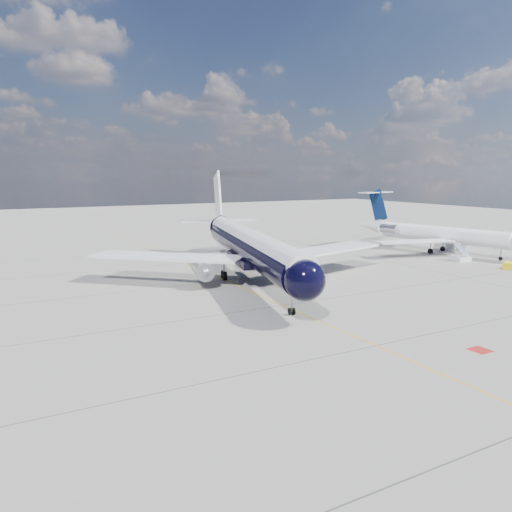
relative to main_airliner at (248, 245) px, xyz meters
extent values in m
plane|color=gray|center=(-3.45, 5.32, -4.66)|extent=(320.00, 320.00, 0.00)
cube|color=#E2A60B|center=(-3.45, 0.32, -4.65)|extent=(0.16, 160.00, 0.01)
cube|color=maroon|center=(3.35, -34.68, -4.65)|extent=(1.60, 1.60, 0.01)
cylinder|color=black|center=(-0.36, -1.40, -0.21)|extent=(13.81, 40.03, 4.03)
sphere|color=black|center=(-5.57, -21.95, -0.21)|extent=(4.89, 4.89, 4.03)
cone|color=black|center=(5.77, 22.74, 0.43)|extent=(5.73, 8.18, 4.03)
cylinder|color=white|center=(-0.36, -1.40, 0.80)|extent=(13.47, 41.86, 3.14)
cube|color=black|center=(-5.62, -22.15, 0.38)|extent=(2.78, 1.86, 0.58)
cube|color=white|center=(-10.75, 2.88, -1.16)|extent=(18.63, 17.60, 0.34)
cube|color=white|center=(10.82, -2.60, -1.16)|extent=(21.02, 9.99, 0.34)
cube|color=black|center=(-0.36, -1.40, -1.69)|extent=(6.92, 11.37, 1.06)
cylinder|color=#B7B7BE|center=(-7.55, -1.76, -2.38)|extent=(3.50, 5.31, 2.37)
cylinder|color=#B7B7BE|center=(5.80, -5.15, -2.38)|extent=(3.50, 5.31, 2.37)
sphere|color=gray|center=(-8.10, -3.92, -2.38)|extent=(1.42, 1.42, 1.17)
sphere|color=gray|center=(5.25, -7.31, -2.38)|extent=(1.42, 1.42, 1.17)
cube|color=white|center=(-7.50, -1.56, -1.58)|extent=(1.06, 3.34, 1.17)
cube|color=white|center=(5.85, -4.94, -1.58)|extent=(1.06, 3.34, 1.17)
cube|color=white|center=(5.64, 22.23, 5.83)|extent=(1.98, 6.60, 9.04)
cube|color=white|center=(5.77, 22.74, 1.28)|extent=(14.19, 6.67, 0.23)
cylinder|color=gray|center=(-4.65, -18.35, -3.33)|extent=(0.23, 0.23, 2.23)
cylinder|color=black|center=(-4.86, -18.30, -4.29)|extent=(0.37, 0.77, 0.74)
cylinder|color=black|center=(-4.45, -18.40, -4.29)|extent=(0.37, 0.77, 0.74)
cylinder|color=gray|center=(-3.25, 0.97, -3.23)|extent=(0.33, 0.33, 2.01)
cylinder|color=gray|center=(3.32, -0.69, -3.23)|extent=(0.33, 0.33, 2.01)
cylinder|color=black|center=(-3.39, 0.41, -4.07)|extent=(0.75, 1.25, 1.17)
cylinder|color=black|center=(-3.11, 1.54, -4.07)|extent=(0.75, 1.25, 1.17)
cylinder|color=black|center=(3.18, -1.26, -4.07)|extent=(0.75, 1.25, 1.17)
cylinder|color=black|center=(3.47, -0.13, -4.07)|extent=(0.75, 1.25, 1.17)
cylinder|color=white|center=(41.62, 2.37, -1.23)|extent=(8.06, 24.41, 2.99)
cone|color=white|center=(38.24, 18.04, -0.79)|extent=(4.09, 6.03, 2.99)
cube|color=white|center=(33.83, 1.81, -1.89)|extent=(14.26, 7.17, 0.24)
cube|color=white|center=(48.96, 5.08, -1.89)|extent=(12.84, 11.62, 0.24)
cylinder|color=#B7B7BE|center=(37.25, 11.61, -0.79)|extent=(2.37, 3.81, 1.66)
cylinder|color=#B7B7BE|center=(41.79, 12.59, -0.79)|extent=(2.37, 3.81, 1.66)
cube|color=white|center=(37.79, 11.72, -0.79)|extent=(1.45, 1.96, 0.20)
cube|color=white|center=(41.25, 12.47, -0.79)|extent=(1.45, 1.96, 0.20)
cube|color=#091B42|center=(38.59, 16.42, 3.36)|extent=(1.24, 4.60, 6.78)
cube|color=white|center=(38.45, 17.07, 6.01)|extent=(9.11, 4.03, 0.18)
cylinder|color=gray|center=(43.84, -7.90, -3.61)|extent=(0.21, 0.21, 1.88)
cylinder|color=black|center=(43.84, -7.90, -4.33)|extent=(0.33, 0.69, 0.66)
cylinder|color=gray|center=(39.23, 2.98, -3.61)|extent=(0.26, 0.26, 1.88)
cylinder|color=gray|center=(43.55, 3.92, -3.61)|extent=(0.26, 0.26, 1.88)
cylinder|color=black|center=(39.23, 2.98, -4.19)|extent=(0.54, 0.98, 0.93)
cylinder|color=black|center=(43.55, 3.92, -4.19)|extent=(0.54, 0.98, 0.93)
cube|color=white|center=(37.67, -4.81, -4.23)|extent=(2.79, 3.23, 0.85)
cube|color=#B7B7BE|center=(37.67, -4.81, -2.67)|extent=(1.74, 2.90, 1.96)
cylinder|color=gray|center=(37.12, -4.69, -2.48)|extent=(0.60, 2.64, 1.91)
cylinder|color=gray|center=(38.23, -4.92, -2.48)|extent=(0.60, 2.64, 1.91)
cube|color=yellow|center=(38.52, -13.23, -4.15)|extent=(2.92, 2.25, 1.01)
cylinder|color=black|center=(37.91, -13.98, -4.40)|extent=(0.36, 0.55, 0.51)
cylinder|color=black|center=(37.57, -13.03, -4.40)|extent=(0.36, 0.55, 0.51)
cylinder|color=black|center=(39.13, -12.47, -4.40)|extent=(0.36, 0.55, 0.51)
camera|label=1|loc=(-31.99, -60.25, 9.81)|focal=35.00mm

